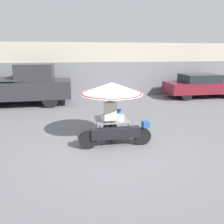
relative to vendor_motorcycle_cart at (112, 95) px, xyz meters
name	(u,v)px	position (x,y,z in m)	size (l,w,h in m)	color
ground_plane	(115,148)	(-0.04, -0.67, -1.47)	(36.00, 36.00, 0.00)	slate
shopfront_building	(89,69)	(-0.04, 8.24, 0.21)	(28.00, 2.06, 3.37)	#B2A893
vendor_motorcycle_cart	(112,95)	(0.00, 0.00, 0.00)	(2.22, 1.98, 1.87)	black
vendor_person	(110,117)	(-0.11, -0.25, -0.63)	(0.38, 0.22, 1.51)	#4C473D
parked_car	(201,85)	(6.81, 5.85, -0.70)	(4.64, 1.79, 1.47)	black
pickup_truck	(23,86)	(-3.83, 5.65, -0.42)	(5.35, 1.99, 2.20)	black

